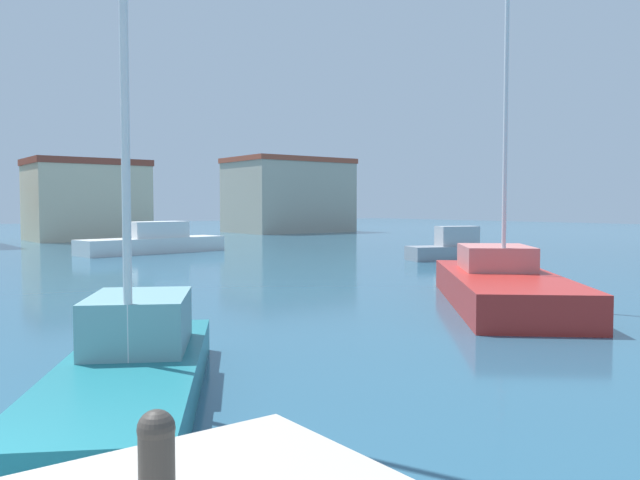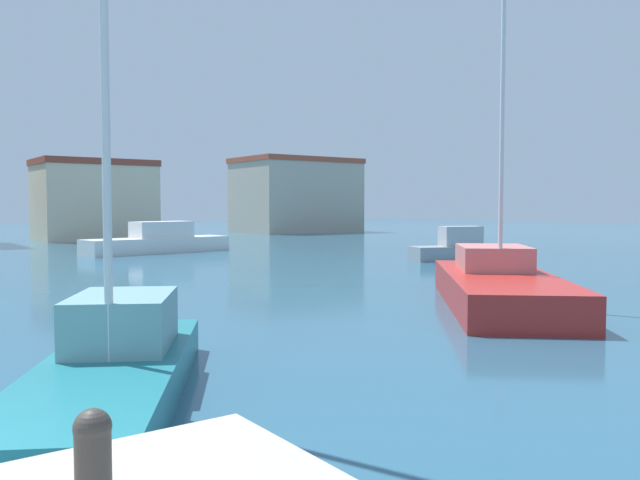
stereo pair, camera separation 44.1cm
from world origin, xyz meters
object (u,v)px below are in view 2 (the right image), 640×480
Objects in this scene: mooring_bollard at (93,456)px; motorboat_grey_far_right at (466,249)px; sailboat_teal_inner_mooring at (113,361)px; sailboat_red_mid_harbor at (499,283)px; motorboat_white_distant_north at (159,241)px.

mooring_bollard is 0.10× the size of motorboat_grey_far_right.
sailboat_red_mid_harbor is (11.42, 2.42, 0.06)m from sailboat_teal_inner_mooring.
sailboat_teal_inner_mooring is (1.84, 5.33, -0.76)m from mooring_bollard.
sailboat_teal_inner_mooring is at bearing -112.96° from motorboat_white_distant_north.
sailboat_teal_inner_mooring is at bearing -168.03° from sailboat_red_mid_harbor.
motorboat_grey_far_right is (22.09, 13.06, 0.02)m from sailboat_teal_inner_mooring.
sailboat_red_mid_harbor is 15.07m from motorboat_grey_far_right.
motorboat_white_distant_north is at bearing 67.67° from mooring_bollard.
motorboat_grey_far_right is (23.94, 18.40, -0.73)m from mooring_bollard.
sailboat_red_mid_harbor is 2.24× the size of motorboat_grey_far_right.
motorboat_white_distant_north is (-0.01, 24.52, 0.06)m from sailboat_red_mid_harbor.
motorboat_grey_far_right reaches higher than mooring_bollard.
motorboat_white_distant_north is (-10.68, 13.87, 0.10)m from motorboat_grey_far_right.
mooring_bollard is 30.20m from motorboat_grey_far_right.
mooring_bollard is 15.38m from sailboat_red_mid_harbor.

